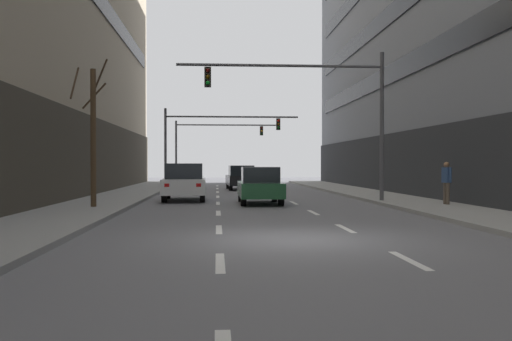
% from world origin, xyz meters
% --- Properties ---
extents(ground_plane, '(120.00, 120.00, 0.00)m').
position_xyz_m(ground_plane, '(0.00, 0.00, 0.00)').
color(ground_plane, slate).
extents(lane_stripe_l1_s3, '(0.16, 2.00, 0.01)m').
position_xyz_m(lane_stripe_l1_s3, '(-1.67, -3.00, 0.00)').
color(lane_stripe_l1_s3, silver).
rests_on(lane_stripe_l1_s3, ground).
extents(lane_stripe_l1_s4, '(0.16, 2.00, 0.01)m').
position_xyz_m(lane_stripe_l1_s4, '(-1.67, 2.00, 0.00)').
color(lane_stripe_l1_s4, silver).
rests_on(lane_stripe_l1_s4, ground).
extents(lane_stripe_l1_s5, '(0.16, 2.00, 0.01)m').
position_xyz_m(lane_stripe_l1_s5, '(-1.67, 7.00, 0.00)').
color(lane_stripe_l1_s5, silver).
rests_on(lane_stripe_l1_s5, ground).
extents(lane_stripe_l1_s6, '(0.16, 2.00, 0.01)m').
position_xyz_m(lane_stripe_l1_s6, '(-1.67, 12.00, 0.00)').
color(lane_stripe_l1_s6, silver).
rests_on(lane_stripe_l1_s6, ground).
extents(lane_stripe_l1_s7, '(0.16, 2.00, 0.01)m').
position_xyz_m(lane_stripe_l1_s7, '(-1.67, 17.00, 0.00)').
color(lane_stripe_l1_s7, silver).
rests_on(lane_stripe_l1_s7, ground).
extents(lane_stripe_l1_s8, '(0.16, 2.00, 0.01)m').
position_xyz_m(lane_stripe_l1_s8, '(-1.67, 22.00, 0.00)').
color(lane_stripe_l1_s8, silver).
rests_on(lane_stripe_l1_s8, ground).
extents(lane_stripe_l1_s9, '(0.16, 2.00, 0.01)m').
position_xyz_m(lane_stripe_l1_s9, '(-1.67, 27.00, 0.00)').
color(lane_stripe_l1_s9, silver).
rests_on(lane_stripe_l1_s9, ground).
extents(lane_stripe_l1_s10, '(0.16, 2.00, 0.01)m').
position_xyz_m(lane_stripe_l1_s10, '(-1.67, 32.00, 0.00)').
color(lane_stripe_l1_s10, silver).
rests_on(lane_stripe_l1_s10, ground).
extents(lane_stripe_l2_s3, '(0.16, 2.00, 0.01)m').
position_xyz_m(lane_stripe_l2_s3, '(1.67, -3.00, 0.00)').
color(lane_stripe_l2_s3, silver).
rests_on(lane_stripe_l2_s3, ground).
extents(lane_stripe_l2_s4, '(0.16, 2.00, 0.01)m').
position_xyz_m(lane_stripe_l2_s4, '(1.67, 2.00, 0.00)').
color(lane_stripe_l2_s4, silver).
rests_on(lane_stripe_l2_s4, ground).
extents(lane_stripe_l2_s5, '(0.16, 2.00, 0.01)m').
position_xyz_m(lane_stripe_l2_s5, '(1.67, 7.00, 0.00)').
color(lane_stripe_l2_s5, silver).
rests_on(lane_stripe_l2_s5, ground).
extents(lane_stripe_l2_s6, '(0.16, 2.00, 0.01)m').
position_xyz_m(lane_stripe_l2_s6, '(1.67, 12.00, 0.00)').
color(lane_stripe_l2_s6, silver).
rests_on(lane_stripe_l2_s6, ground).
extents(lane_stripe_l2_s7, '(0.16, 2.00, 0.01)m').
position_xyz_m(lane_stripe_l2_s7, '(1.67, 17.00, 0.00)').
color(lane_stripe_l2_s7, silver).
rests_on(lane_stripe_l2_s7, ground).
extents(lane_stripe_l2_s8, '(0.16, 2.00, 0.01)m').
position_xyz_m(lane_stripe_l2_s8, '(1.67, 22.00, 0.00)').
color(lane_stripe_l2_s8, silver).
rests_on(lane_stripe_l2_s8, ground).
extents(lane_stripe_l2_s9, '(0.16, 2.00, 0.01)m').
position_xyz_m(lane_stripe_l2_s9, '(1.67, 27.00, 0.00)').
color(lane_stripe_l2_s9, silver).
rests_on(lane_stripe_l2_s9, ground).
extents(lane_stripe_l2_s10, '(0.16, 2.00, 0.01)m').
position_xyz_m(lane_stripe_l2_s10, '(1.67, 32.00, 0.00)').
color(lane_stripe_l2_s10, silver).
rests_on(lane_stripe_l2_s10, ground).
extents(car_driving_0, '(2.00, 4.39, 1.62)m').
position_xyz_m(car_driving_0, '(-0.09, 25.20, 0.80)').
color(car_driving_0, black).
rests_on(car_driving_0, ground).
extents(car_driving_1, '(1.77, 4.22, 1.58)m').
position_xyz_m(car_driving_1, '(0.13, 11.48, 0.78)').
color(car_driving_1, black).
rests_on(car_driving_1, ground).
extents(car_driving_2, '(2.07, 4.68, 1.74)m').
position_xyz_m(car_driving_2, '(-3.24, 14.00, 0.85)').
color(car_driving_2, black).
rests_on(car_driving_2, ground).
extents(traffic_signal_0, '(8.90, 0.35, 6.39)m').
position_xyz_m(traffic_signal_0, '(2.70, 11.34, 4.50)').
color(traffic_signal_0, '#4C4C51').
rests_on(traffic_signal_0, sidewalk_right).
extents(traffic_signal_1, '(9.70, 0.35, 5.59)m').
position_xyz_m(traffic_signal_1, '(-2.21, 28.55, 4.03)').
color(traffic_signal_1, '#4C4C51').
rests_on(traffic_signal_1, sidewalk_left).
extents(traffic_signal_2, '(9.26, 0.34, 5.52)m').
position_xyz_m(traffic_signal_2, '(-2.36, 39.37, 4.08)').
color(traffic_signal_2, '#4C4C51').
rests_on(traffic_signal_2, sidewalk_left).
extents(street_tree_0, '(1.26, 1.38, 5.45)m').
position_xyz_m(street_tree_0, '(-6.27, 8.52, 2.86)').
color(street_tree_0, '#4C3823').
rests_on(street_tree_0, sidewalk_left).
extents(pedestrian_0, '(0.30, 0.51, 1.65)m').
position_xyz_m(pedestrian_0, '(7.22, 8.81, 1.10)').
color(pedestrian_0, brown).
rests_on(pedestrian_0, sidewalk_right).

